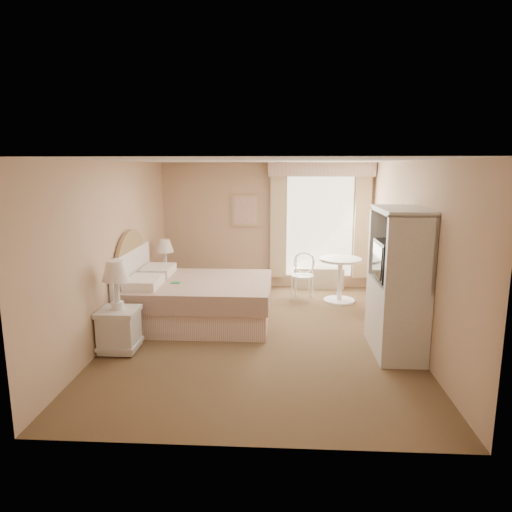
# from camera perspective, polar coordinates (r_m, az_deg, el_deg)

# --- Properties ---
(room) EXTENTS (4.21, 5.51, 2.51)m
(room) POSITION_cam_1_polar(r_m,az_deg,el_deg) (6.46, 0.59, 0.68)
(room) COLOR brown
(room) RESTS_ON ground
(window) EXTENTS (2.05, 0.22, 2.51)m
(window) POSITION_cam_1_polar(r_m,az_deg,el_deg) (9.10, 8.00, 4.21)
(window) COLOR white
(window) RESTS_ON room
(framed_art) EXTENTS (0.52, 0.04, 0.62)m
(framed_art) POSITION_cam_1_polar(r_m,az_deg,el_deg) (9.13, -1.46, 5.66)
(framed_art) COLOR tan
(framed_art) RESTS_ON room
(bed) EXTENTS (2.24, 1.77, 1.56)m
(bed) POSITION_cam_1_polar(r_m,az_deg,el_deg) (7.29, -8.06, -5.29)
(bed) COLOR tan
(bed) RESTS_ON room
(nightstand_near) EXTENTS (0.50, 0.50, 1.21)m
(nightstand_near) POSITION_cam_1_polar(r_m,az_deg,el_deg) (6.32, -16.81, -7.46)
(nightstand_near) COLOR white
(nightstand_near) RESTS_ON room
(nightstand_far) EXTENTS (0.45, 0.45, 1.10)m
(nightstand_far) POSITION_cam_1_polar(r_m,az_deg,el_deg) (8.61, -11.21, -2.55)
(nightstand_far) COLOR white
(nightstand_far) RESTS_ON room
(round_table) EXTENTS (0.76, 0.76, 0.80)m
(round_table) POSITION_cam_1_polar(r_m,az_deg,el_deg) (8.38, 10.46, -2.07)
(round_table) COLOR white
(round_table) RESTS_ON room
(cafe_chair) EXTENTS (0.50, 0.50, 0.86)m
(cafe_chair) POSITION_cam_1_polar(r_m,az_deg,el_deg) (8.51, 5.91, -1.99)
(cafe_chair) COLOR white
(cafe_chair) RESTS_ON room
(armoire) EXTENTS (0.57, 1.15, 1.91)m
(armoire) POSITION_cam_1_polar(r_m,az_deg,el_deg) (6.25, 17.26, -4.51)
(armoire) COLOR white
(armoire) RESTS_ON room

